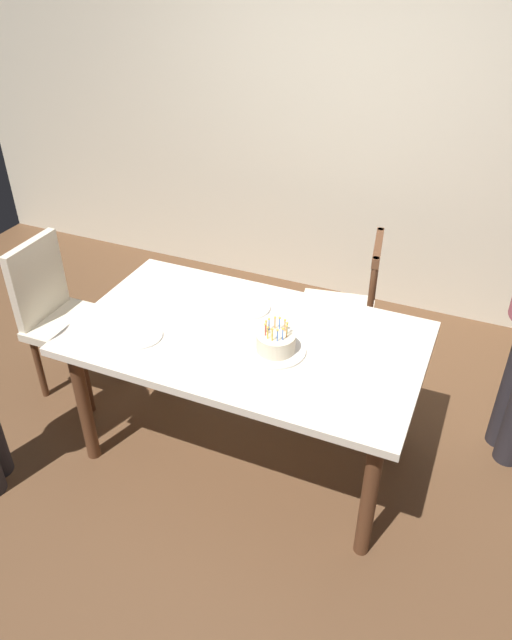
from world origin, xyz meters
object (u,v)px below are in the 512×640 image
(birthday_cake, at_px, (276,344))
(chair_spindle_back, at_px, (341,314))
(plate_near_celebrant, at_px, (140,336))
(plate_far_side, at_px, (249,308))
(chair_upholstered, at_px, (59,311))
(dining_table, at_px, (247,349))

(birthday_cake, height_order, chair_spindle_back, chair_spindle_back)
(plate_near_celebrant, bearing_deg, birthday_cake, 13.09)
(plate_near_celebrant, xyz_separation_m, plate_far_side, (0.38, 0.43, 0.00))
(plate_near_celebrant, height_order, chair_spindle_back, chair_spindle_back)
(birthday_cake, relative_size, chair_upholstered, 0.29)
(dining_table, xyz_separation_m, plate_near_celebrant, (-0.46, -0.22, 0.09))
(dining_table, xyz_separation_m, plate_far_side, (-0.08, 0.22, 0.09))
(dining_table, height_order, birthday_cake, birthday_cake)
(birthday_cake, bearing_deg, dining_table, 159.19)
(plate_near_celebrant, xyz_separation_m, chair_upholstered, (-0.77, 0.30, -0.23))
(plate_near_celebrant, distance_m, plate_far_side, 0.58)
(chair_spindle_back, xyz_separation_m, chair_upholstered, (-1.49, -0.73, 0.07))
(plate_near_celebrant, bearing_deg, chair_spindle_back, 55.02)
(dining_table, relative_size, plate_near_celebrant, 7.66)
(birthday_cake, xyz_separation_m, plate_near_celebrant, (-0.64, -0.15, -0.04))
(birthday_cake, bearing_deg, chair_spindle_back, 85.10)
(birthday_cake, relative_size, chair_spindle_back, 0.29)
(dining_table, distance_m, birthday_cake, 0.23)
(plate_near_celebrant, distance_m, chair_spindle_back, 1.29)
(plate_far_side, height_order, chair_spindle_back, chair_spindle_back)
(plate_near_celebrant, xyz_separation_m, chair_spindle_back, (0.72, 1.02, -0.30))
(plate_far_side, distance_m, chair_spindle_back, 0.75)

